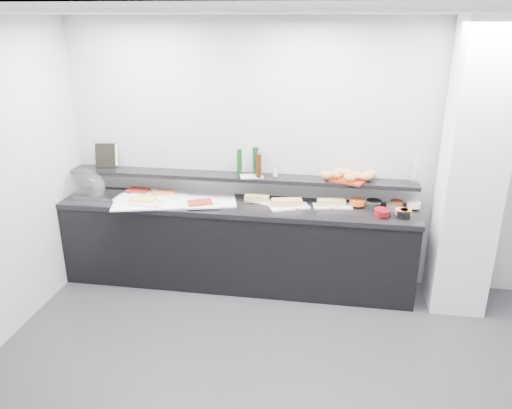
# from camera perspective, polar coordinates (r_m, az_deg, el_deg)

# --- Properties ---
(ground) EXTENTS (5.00, 5.00, 0.00)m
(ground) POSITION_cam_1_polar(r_m,az_deg,el_deg) (3.98, 3.28, -21.59)
(ground) COLOR #2D2D30
(ground) RESTS_ON ground
(back_wall) EXTENTS (5.00, 0.02, 2.70)m
(back_wall) POSITION_cam_1_polar(r_m,az_deg,el_deg) (5.12, 6.00, 5.53)
(back_wall) COLOR #ADAFB4
(back_wall) RESTS_ON ground
(ceiling) EXTENTS (5.00, 5.00, 0.00)m
(ceiling) POSITION_cam_1_polar(r_m,az_deg,el_deg) (2.95, 4.41, 21.09)
(ceiling) COLOR white
(ceiling) RESTS_ON back_wall
(column) EXTENTS (0.50, 0.50, 2.70)m
(column) POSITION_cam_1_polar(r_m,az_deg,el_deg) (4.93, 23.41, 3.34)
(column) COLOR white
(column) RESTS_ON ground
(buffet_cabinet) EXTENTS (3.60, 0.60, 0.85)m
(buffet_cabinet) POSITION_cam_1_polar(r_m,az_deg,el_deg) (5.24, -2.27, -4.78)
(buffet_cabinet) COLOR black
(buffet_cabinet) RESTS_ON ground
(counter_top) EXTENTS (3.62, 0.62, 0.05)m
(counter_top) POSITION_cam_1_polar(r_m,az_deg,el_deg) (5.07, -2.34, -0.18)
(counter_top) COLOR black
(counter_top) RESTS_ON buffet_cabinet
(wall_shelf) EXTENTS (3.60, 0.25, 0.04)m
(wall_shelf) POSITION_cam_1_polar(r_m,az_deg,el_deg) (5.15, -1.99, 3.16)
(wall_shelf) COLOR black
(wall_shelf) RESTS_ON back_wall
(cloche_base) EXTENTS (0.44, 0.30, 0.04)m
(cloche_base) POSITION_cam_1_polar(r_m,az_deg,el_deg) (5.48, -17.41, 1.00)
(cloche_base) COLOR #ADB0B4
(cloche_base) RESTS_ON counter_top
(cloche_dome) EXTENTS (0.58, 0.47, 0.34)m
(cloche_dome) POSITION_cam_1_polar(r_m,az_deg,el_deg) (5.53, -19.00, 2.12)
(cloche_dome) COLOR silver
(cloche_dome) RESTS_ON cloche_base
(linen_runner) EXTENTS (1.34, 0.88, 0.01)m
(linen_runner) POSITION_cam_1_polar(r_m,az_deg,el_deg) (5.23, -9.21, 0.62)
(linen_runner) COLOR white
(linen_runner) RESTS_ON counter_top
(platter_meat_a) EXTENTS (0.38, 0.32, 0.01)m
(platter_meat_a) POSITION_cam_1_polar(r_m,az_deg,el_deg) (5.44, -12.02, 1.37)
(platter_meat_a) COLOR silver
(platter_meat_a) RESTS_ON linen_runner
(food_meat_a) EXTENTS (0.23, 0.16, 0.02)m
(food_meat_a) POSITION_cam_1_polar(r_m,az_deg,el_deg) (5.48, -13.32, 1.63)
(food_meat_a) COLOR maroon
(food_meat_a) RESTS_ON platter_meat_a
(platter_salmon) EXTENTS (0.34, 0.28, 0.01)m
(platter_salmon) POSITION_cam_1_polar(r_m,az_deg,el_deg) (5.31, -9.65, 1.05)
(platter_salmon) COLOR white
(platter_salmon) RESTS_ON linen_runner
(food_salmon) EXTENTS (0.25, 0.21, 0.02)m
(food_salmon) POSITION_cam_1_polar(r_m,az_deg,el_deg) (5.36, -10.61, 1.39)
(food_salmon) COLOR orange
(food_salmon) RESTS_ON platter_salmon
(platter_cheese) EXTENTS (0.33, 0.23, 0.01)m
(platter_cheese) POSITION_cam_1_polar(r_m,az_deg,el_deg) (5.13, -12.25, 0.17)
(platter_cheese) COLOR white
(platter_cheese) RESTS_ON linen_runner
(food_cheese) EXTENTS (0.26, 0.17, 0.02)m
(food_cheese) POSITION_cam_1_polar(r_m,az_deg,el_deg) (5.20, -12.80, 0.64)
(food_cheese) COLOR #FAD561
(food_cheese) RESTS_ON platter_cheese
(platter_meat_b) EXTENTS (0.36, 0.28, 0.01)m
(platter_meat_b) POSITION_cam_1_polar(r_m,az_deg,el_deg) (4.99, -5.90, -0.03)
(platter_meat_b) COLOR white
(platter_meat_b) RESTS_ON linen_runner
(food_meat_b) EXTENTS (0.28, 0.23, 0.02)m
(food_meat_b) POSITION_cam_1_polar(r_m,az_deg,el_deg) (5.00, -6.42, 0.23)
(food_meat_b) COLOR maroon
(food_meat_b) RESTS_ON platter_meat_b
(sandwich_plate_left) EXTENTS (0.40, 0.29, 0.01)m
(sandwich_plate_left) POSITION_cam_1_polar(r_m,az_deg,el_deg) (5.06, 1.70, 0.20)
(sandwich_plate_left) COLOR white
(sandwich_plate_left) RESTS_ON counter_top
(sandwich_food_left) EXTENTS (0.25, 0.11, 0.06)m
(sandwich_food_left) POSITION_cam_1_polar(r_m,az_deg,el_deg) (5.09, 0.09, 0.78)
(sandwich_food_left) COLOR tan
(sandwich_food_left) RESTS_ON sandwich_plate_left
(tongs_left) EXTENTS (0.16, 0.03, 0.01)m
(tongs_left) POSITION_cam_1_polar(r_m,az_deg,el_deg) (5.04, -0.46, 0.23)
(tongs_left) COLOR silver
(tongs_left) RESTS_ON sandwich_plate_left
(sandwich_plate_mid) EXTENTS (0.42, 0.30, 0.01)m
(sandwich_plate_mid) POSITION_cam_1_polar(r_m,az_deg,el_deg) (4.96, 3.83, -0.28)
(sandwich_plate_mid) COLOR white
(sandwich_plate_mid) RESTS_ON counter_top
(sandwich_food_mid) EXTENTS (0.32, 0.18, 0.06)m
(sandwich_food_mid) POSITION_cam_1_polar(r_m,az_deg,el_deg) (4.98, 3.54, 0.27)
(sandwich_food_mid) COLOR tan
(sandwich_food_mid) RESTS_ON sandwich_plate_mid
(tongs_mid) EXTENTS (0.16, 0.03, 0.01)m
(tongs_mid) POSITION_cam_1_polar(r_m,az_deg,el_deg) (4.89, 4.86, -0.46)
(tongs_mid) COLOR silver
(tongs_mid) RESTS_ON sandwich_plate_mid
(sandwich_plate_right) EXTENTS (0.40, 0.22, 0.01)m
(sandwich_plate_right) POSITION_cam_1_polar(r_m,az_deg,el_deg) (5.03, 8.74, -0.18)
(sandwich_plate_right) COLOR silver
(sandwich_plate_right) RESTS_ON counter_top
(sandwich_food_right) EXTENTS (0.29, 0.18, 0.06)m
(sandwich_food_right) POSITION_cam_1_polar(r_m,az_deg,el_deg) (5.04, 8.60, 0.31)
(sandwich_food_right) COLOR #D0B86D
(sandwich_food_right) RESTS_ON sandwich_plate_right
(tongs_right) EXTENTS (0.14, 0.09, 0.01)m
(tongs_right) POSITION_cam_1_polar(r_m,az_deg,el_deg) (4.96, 9.10, -0.35)
(tongs_right) COLOR #B1B4B8
(tongs_right) RESTS_ON sandwich_plate_right
(bowl_glass_fruit) EXTENTS (0.17, 0.17, 0.07)m
(bowl_glass_fruit) POSITION_cam_1_polar(r_m,az_deg,el_deg) (5.05, 13.18, -0.07)
(bowl_glass_fruit) COLOR silver
(bowl_glass_fruit) RESTS_ON counter_top
(fill_glass_fruit) EXTENTS (0.19, 0.19, 0.05)m
(fill_glass_fruit) POSITION_cam_1_polar(r_m,az_deg,el_deg) (5.07, 11.51, 0.28)
(fill_glass_fruit) COLOR #D95B1D
(fill_glass_fruit) RESTS_ON bowl_glass_fruit
(bowl_black_jam) EXTENTS (0.19, 0.19, 0.07)m
(bowl_black_jam) POSITION_cam_1_polar(r_m,az_deg,el_deg) (5.10, 13.33, 0.12)
(bowl_black_jam) COLOR black
(bowl_black_jam) RESTS_ON counter_top
(fill_black_jam) EXTENTS (0.16, 0.16, 0.05)m
(fill_black_jam) POSITION_cam_1_polar(r_m,az_deg,el_deg) (5.13, 15.75, 0.13)
(fill_black_jam) COLOR #581E0C
(fill_black_jam) RESTS_ON bowl_black_jam
(bowl_glass_cream) EXTENTS (0.19, 0.19, 0.07)m
(bowl_glass_cream) POSITION_cam_1_polar(r_m,az_deg,el_deg) (5.07, 15.49, -0.23)
(bowl_glass_cream) COLOR white
(bowl_glass_cream) RESTS_ON counter_top
(fill_glass_cream) EXTENTS (0.14, 0.14, 0.05)m
(fill_glass_cream) POSITION_cam_1_polar(r_m,az_deg,el_deg) (5.14, 17.59, -0.01)
(fill_glass_cream) COLOR white
(fill_glass_cream) RESTS_ON bowl_glass_cream
(bowl_red_jam) EXTENTS (0.15, 0.15, 0.07)m
(bowl_red_jam) POSITION_cam_1_polar(r_m,az_deg,el_deg) (4.88, 14.18, -0.91)
(bowl_red_jam) COLOR maroon
(bowl_red_jam) RESTS_ON counter_top
(fill_red_jam) EXTENTS (0.12, 0.12, 0.05)m
(fill_red_jam) POSITION_cam_1_polar(r_m,az_deg,el_deg) (4.84, 14.36, -0.93)
(fill_red_jam) COLOR #590C12
(fill_red_jam) RESTS_ON bowl_red_jam
(bowl_glass_salmon) EXTENTS (0.22, 0.22, 0.07)m
(bowl_glass_salmon) POSITION_cam_1_polar(r_m,az_deg,el_deg) (4.92, 15.42, -0.86)
(bowl_glass_salmon) COLOR silver
(bowl_glass_salmon) RESTS_ON counter_top
(fill_glass_salmon) EXTENTS (0.14, 0.14, 0.05)m
(fill_glass_salmon) POSITION_cam_1_polar(r_m,az_deg,el_deg) (4.92, 16.31, -0.79)
(fill_glass_salmon) COLOR #F3623B
(fill_glass_salmon) RESTS_ON bowl_glass_salmon
(bowl_black_fruit) EXTENTS (0.16, 0.16, 0.07)m
(bowl_black_fruit) POSITION_cam_1_polar(r_m,az_deg,el_deg) (4.89, 16.50, -1.09)
(bowl_black_fruit) COLOR black
(bowl_black_fruit) RESTS_ON counter_top
(fill_black_fruit) EXTENTS (0.14, 0.14, 0.05)m
(fill_black_fruit) POSITION_cam_1_polar(r_m,az_deg,el_deg) (4.92, 16.72, -0.84)
(fill_black_fruit) COLOR orange
(fill_black_fruit) RESTS_ON bowl_black_fruit
(framed_print) EXTENTS (0.22, 0.10, 0.26)m
(framed_print) POSITION_cam_1_polar(r_m,az_deg,el_deg) (5.62, -16.83, 5.38)
(framed_print) COLOR black
(framed_print) RESTS_ON wall_shelf
(print_art) EXTENTS (0.18, 0.08, 0.22)m
(print_art) POSITION_cam_1_polar(r_m,az_deg,el_deg) (5.61, -16.37, 5.40)
(print_art) COLOR beige
(print_art) RESTS_ON framed_print
(condiment_tray) EXTENTS (0.26, 0.20, 0.01)m
(condiment_tray) POSITION_cam_1_polar(r_m,az_deg,el_deg) (5.08, -0.52, 3.24)
(condiment_tray) COLOR silver
(condiment_tray) RESTS_ON wall_shelf
(bottle_green_a) EXTENTS (0.06, 0.06, 0.26)m
(bottle_green_a) POSITION_cam_1_polar(r_m,az_deg,el_deg) (5.11, -1.90, 4.92)
(bottle_green_a) COLOR #103A15
(bottle_green_a) RESTS_ON condiment_tray
(bottle_brown) EXTENTS (0.07, 0.07, 0.24)m
(bottle_brown) POSITION_cam_1_polar(r_m,az_deg,el_deg) (5.01, 0.31, 4.49)
(bottle_brown) COLOR #371C0A
(bottle_brown) RESTS_ON condiment_tray
(bottle_green_b) EXTENTS (0.07, 0.07, 0.28)m
(bottle_green_b) POSITION_cam_1_polar(r_m,az_deg,el_deg) (5.11, -0.05, 5.04)
(bottle_green_b) COLOR #0E3614
(bottle_green_b) RESTS_ON condiment_tray
(bottle_hot) EXTENTS (0.05, 0.05, 0.18)m
(bottle_hot) POSITION_cam_1_polar(r_m,az_deg,el_deg) (5.07, 0.24, 4.32)
(bottle_hot) COLOR #A72D0B
(bottle_hot) RESTS_ON condiment_tray
(shaker_salt) EXTENTS (0.04, 0.04, 0.07)m
(shaker_salt) POSITION_cam_1_polar(r_m,az_deg,el_deg) (5.05, 2.17, 3.59)
(shaker_salt) COLOR silver
(shaker_salt) RESTS_ON condiment_tray
(shaker_pepper) EXTENTS (0.04, 0.04, 0.07)m
(shaker_pepper) POSITION_cam_1_polar(r_m,az_deg,el_deg) (5.07, 2.30, 3.66)
(shaker_pepper) COLOR white
(shaker_pepper) RESTS_ON condiment_tray
(bread_tray) EXTENTS (0.43, 0.37, 0.02)m
(bread_tray) POSITION_cam_1_polar(r_m,az_deg,el_deg) (5.05, 10.33, 2.83)
(bread_tray) COLOR #9C2910
(bread_tray) RESTS_ON wall_shelf
(bread_roll_nw) EXTENTS (0.12, 0.08, 0.08)m
(bread_roll_nw) POSITION_cam_1_polar(r_m,az_deg,el_deg) (5.10, 9.56, 3.67)
(bread_roll_nw) COLOR #D78B52
(bread_roll_nw) RESTS_ON bread_tray
(bread_roll_n) EXTENTS (0.14, 0.09, 0.08)m
(bread_roll_n) POSITION_cam_1_polar(r_m,az_deg,el_deg) (5.08, 10.31, 3.56)
(bread_roll_n) COLOR #C47A4B
(bread_roll_n) RESTS_ON bread_tray
(bread_roll_ne) EXTENTS (0.14, 0.09, 0.08)m
(bread_roll_ne) POSITION_cam_1_polar(r_m,az_deg,el_deg) (5.11, 12.94, 3.44)
(bread_roll_ne) COLOR #C27C4A
(bread_roll_ne) RESTS_ON bread_tray
(bread_roll_sw) EXTENTS (0.13, 0.10, 0.08)m
(bread_roll_sw) POSITION_cam_1_polar(r_m,az_deg,el_deg) (4.97, 7.95, 3.32)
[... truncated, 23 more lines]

